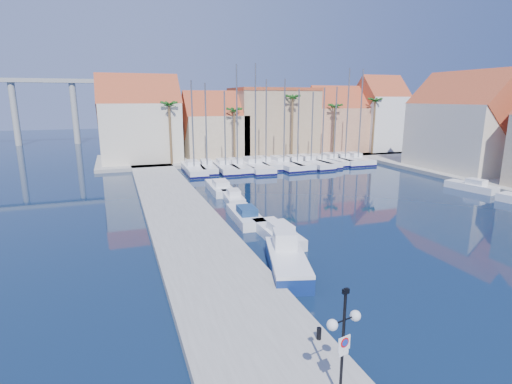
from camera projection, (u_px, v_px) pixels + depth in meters
ground at (368, 271)px, 24.33m from camera, size 260.00×260.00×0.00m
quay_west at (183, 220)px, 33.72m from camera, size 6.00×77.00×0.50m
shore_north at (257, 155)px, 71.55m from camera, size 54.00×16.00×0.50m
lamp_post at (344, 328)px, 12.71m from camera, size 1.34×0.58×4.02m
bollard at (319, 334)px, 16.55m from camera, size 0.21×0.21×0.52m
fishing_boat at (287, 259)px, 24.23m from camera, size 3.69×6.58×2.19m
motorboat_west_0 at (278, 233)px, 29.70m from camera, size 2.01×6.14×1.40m
motorboat_west_1 at (245, 215)px, 34.07m from camera, size 2.32×6.30×1.40m
motorboat_west_2 at (233, 197)px, 40.30m from camera, size 2.14×5.25×1.40m
motorboat_west_3 at (220, 187)px, 44.85m from camera, size 2.46×6.88×1.40m
motorboat_east_1 at (472, 186)px, 45.41m from camera, size 2.87×5.80×1.40m
sailboat_0 at (194, 169)px, 56.20m from camera, size 2.79×9.66×12.59m
sailboat_1 at (207, 167)px, 57.22m from camera, size 2.78×8.24×12.31m
sailboat_2 at (225, 167)px, 57.58m from camera, size 3.01×9.63×11.23m
sailboat_3 at (236, 166)px, 58.14m from camera, size 2.75×9.43×14.80m
sailboat_4 at (254, 165)px, 58.91m from camera, size 3.52×11.63×14.97m
sailboat_5 at (265, 163)px, 60.35m from camera, size 2.49×8.48×12.91m
sailboat_6 at (282, 164)px, 60.31m from camera, size 3.11×10.54×12.97m
sailboat_7 at (296, 163)px, 60.97m from camera, size 3.39×10.08×11.59m
sailboat_8 at (309, 162)px, 61.85m from camera, size 3.55×10.92×11.17m
sailboat_9 at (320, 162)px, 62.37m from camera, size 2.72×9.17×11.81m
sailboat_10 at (332, 160)px, 64.03m from camera, size 2.81×8.82×11.98m
sailboat_11 at (344, 159)px, 64.35m from camera, size 3.08×9.39×14.73m
sailboat_12 at (357, 159)px, 64.74m from camera, size 3.00×8.71×14.64m
building_0 at (140, 123)px, 62.68m from camera, size 12.30×9.00×13.50m
building_1 at (214, 128)px, 66.87m from camera, size 10.30×8.00×11.00m
building_2 at (273, 121)px, 71.15m from camera, size 14.20×10.20×11.50m
building_3 at (335, 122)px, 74.22m from camera, size 10.30×8.00×12.00m
building_4 at (379, 116)px, 75.98m from camera, size 8.30×8.00×14.00m
building_6 at (465, 126)px, 55.25m from camera, size 9.00×14.30×13.50m
palm_0 at (169, 106)px, 58.81m from camera, size 2.60×2.60×10.15m
palm_1 at (234, 112)px, 62.28m from camera, size 2.60×2.60×9.15m
palm_2 at (293, 100)px, 65.10m from camera, size 2.60×2.60×11.15m
palm_3 at (335, 108)px, 68.03m from camera, size 2.60×2.60×9.65m
palm_4 at (375, 102)px, 70.42m from camera, size 2.60×2.60×10.65m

